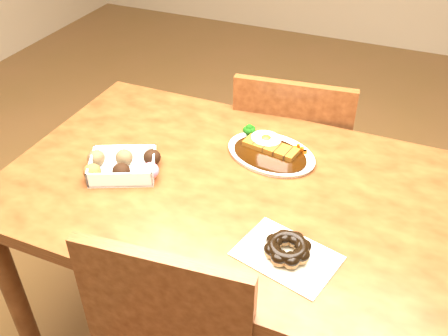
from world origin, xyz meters
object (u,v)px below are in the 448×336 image
at_px(table, 224,209).
at_px(chair_far, 292,161).
at_px(donut_box, 123,165).
at_px(pon_de_ring, 287,249).
at_px(katsu_curry_plate, 270,151).

distance_m(table, chair_far, 0.57).
distance_m(donut_box, pon_de_ring, 0.53).
xyz_separation_m(table, katsu_curry_plate, (0.07, 0.17, 0.11)).
distance_m(katsu_curry_plate, donut_box, 0.43).
distance_m(table, pon_de_ring, 0.34).
relative_size(table, pon_de_ring, 4.71).
bearing_deg(table, donut_box, -165.30).
height_order(chair_far, pon_de_ring, chair_far).
relative_size(katsu_curry_plate, pon_de_ring, 1.20).
xyz_separation_m(chair_far, katsu_curry_plate, (0.02, -0.36, 0.29)).
bearing_deg(donut_box, pon_de_ring, -13.82).
distance_m(chair_far, donut_box, 0.75).
xyz_separation_m(table, pon_de_ring, (0.24, -0.20, 0.12)).
bearing_deg(table, chair_far, 83.99).
height_order(chair_far, donut_box, chair_far).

